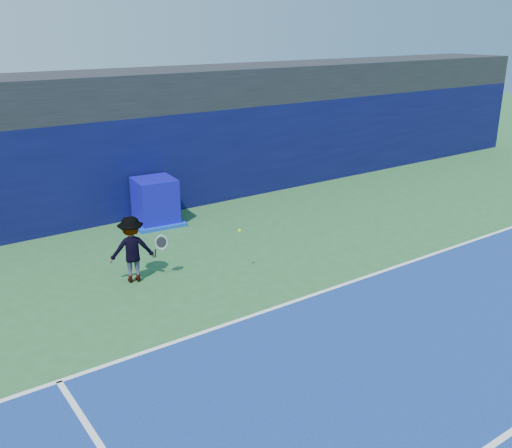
% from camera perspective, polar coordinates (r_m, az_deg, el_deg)
% --- Properties ---
extents(ground, '(80.00, 80.00, 0.00)m').
position_cam_1_polar(ground, '(10.39, 14.77, -13.63)').
color(ground, '#2B6030').
rests_on(ground, ground).
extents(baseline, '(24.00, 0.10, 0.01)m').
position_cam_1_polar(baseline, '(12.21, 3.99, -7.67)').
color(baseline, white).
rests_on(baseline, ground).
extents(stadium_band, '(36.00, 3.00, 1.20)m').
position_cam_1_polar(stadium_band, '(18.35, -13.14, 12.76)').
color(stadium_band, black).
rests_on(stadium_band, back_wall_assembly).
extents(back_wall_assembly, '(36.00, 1.03, 3.00)m').
position_cam_1_polar(back_wall_assembly, '(17.79, -11.39, 5.81)').
color(back_wall_assembly, '#0A0C3B').
rests_on(back_wall_assembly, ground).
extents(equipment_cart, '(1.55, 1.55, 1.35)m').
position_cam_1_polar(equipment_cart, '(16.90, -10.03, 2.07)').
color(equipment_cart, '#100B9E').
rests_on(equipment_cart, ground).
extents(tennis_player, '(1.29, 0.84, 1.54)m').
position_cam_1_polar(tennis_player, '(13.11, -12.29, -2.48)').
color(tennis_player, white).
rests_on(tennis_player, ground).
extents(tennis_ball, '(0.07, 0.07, 0.07)m').
position_cam_1_polar(tennis_ball, '(13.00, -1.65, -0.63)').
color(tennis_ball, '#C9E219').
rests_on(tennis_ball, ground).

